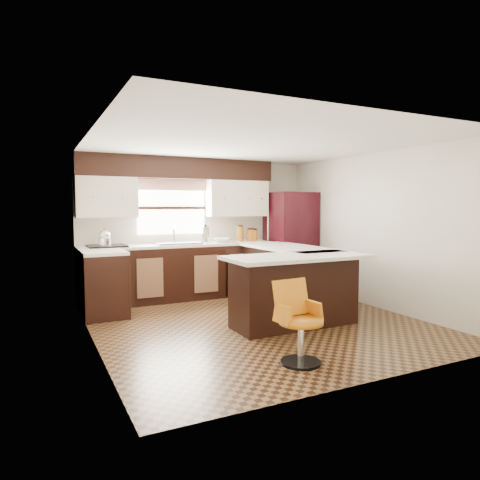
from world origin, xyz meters
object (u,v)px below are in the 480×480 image
peninsula_return (294,292)px  refrigerator (291,241)px  bar_chair (301,323)px  peninsula_long (288,278)px

peninsula_return → refrigerator: bearing=58.3°
refrigerator → bar_chair: bearing=-121.4°
peninsula_long → bar_chair: 2.50m
peninsula_return → bar_chair: bearing=-120.7°
peninsula_long → refrigerator: bearing=55.5°
peninsula_long → peninsula_return: size_ratio=1.18×
peninsula_long → peninsula_return: bearing=-118.3°
peninsula_long → refrigerator: refrigerator is taller
peninsula_return → refrigerator: (1.31, 2.12, 0.47)m
bar_chair → peninsula_return: bearing=54.8°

